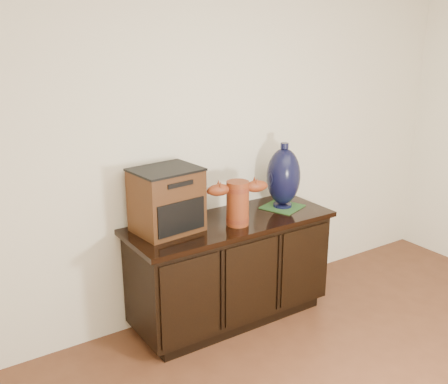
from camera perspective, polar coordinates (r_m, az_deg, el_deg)
sideboard at (r=3.73m, az=0.69°, el=-8.40°), size 1.46×0.56×0.75m
terracotta_vessel at (r=3.45m, az=1.49°, el=-0.93°), size 0.43×0.19×0.30m
tv_radio at (r=3.36m, az=-6.26°, el=-0.88°), size 0.44×0.37×0.42m
green_mat at (r=3.86m, az=6.37°, el=-1.60°), size 0.33×0.33×0.01m
lamp_base at (r=3.79m, az=6.49°, el=1.66°), size 0.31×0.31×0.47m
spray_can at (r=3.47m, az=-3.51°, el=-2.41°), size 0.05×0.05×0.16m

